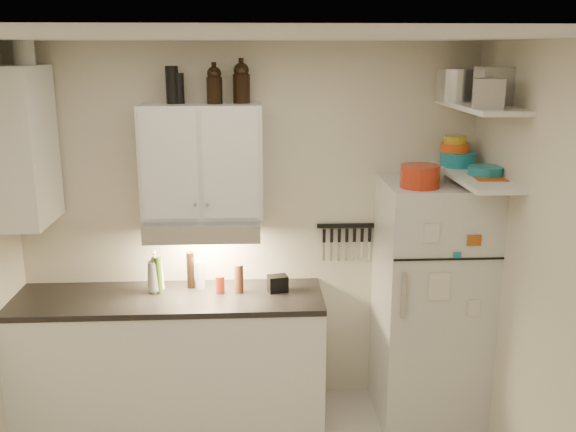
{
  "coord_description": "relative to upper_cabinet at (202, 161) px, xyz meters",
  "views": [
    {
      "loc": [
        0.05,
        -2.92,
        2.55
      ],
      "look_at": [
        0.25,
        0.9,
        1.55
      ],
      "focal_mm": 40.0,
      "sensor_mm": 36.0,
      "label": 1
    }
  ],
  "objects": [
    {
      "name": "oil_bottle",
      "position": [
        -0.32,
        -0.08,
        -0.78
      ],
      "size": [
        0.07,
        0.07,
        0.26
      ],
      "primitive_type": "cylinder",
      "rotation": [
        0.0,
        0.0,
        0.42
      ],
      "color": "#3D5E17",
      "rests_on": "countertop"
    },
    {
      "name": "right_wall",
      "position": [
        1.91,
        -1.33,
        -0.53
      ],
      "size": [
        0.02,
        3.0,
        2.6
      ],
      "primitive_type": "cube",
      "color": "beige",
      "rests_on": "ground"
    },
    {
      "name": "plates",
      "position": [
        1.81,
        -0.34,
        -0.02
      ],
      "size": [
        0.24,
        0.24,
        0.05
      ],
      "primitive_type": "cylinder",
      "rotation": [
        0.0,
        0.0,
        0.09
      ],
      "color": "teal",
      "rests_on": "shelf_lo"
    },
    {
      "name": "back_wall",
      "position": [
        0.3,
        0.18,
        -0.53
      ],
      "size": [
        3.2,
        0.02,
        2.6
      ],
      "primitive_type": "cube",
      "color": "beige",
      "rests_on": "ground"
    },
    {
      "name": "fridge",
      "position": [
        1.55,
        -0.18,
        -0.98
      ],
      "size": [
        0.7,
        0.68,
        1.7
      ],
      "primitive_type": "cube",
      "color": "silver",
      "rests_on": "floor"
    },
    {
      "name": "ceiling",
      "position": [
        0.3,
        -1.33,
        0.78
      ],
      "size": [
        3.2,
        3.0,
        0.02
      ],
      "primitive_type": "cube",
      "color": "white",
      "rests_on": "ground"
    },
    {
      "name": "shelf_hi",
      "position": [
        1.75,
        -0.31,
        0.38
      ],
      "size": [
        0.3,
        0.95,
        0.03
      ],
      "primitive_type": "cube",
      "color": "white",
      "rests_on": "right_wall"
    },
    {
      "name": "caddy",
      "position": [
        0.5,
        -0.08,
        -0.85
      ],
      "size": [
        0.15,
        0.12,
        0.11
      ],
      "primitive_type": "cube",
      "rotation": [
        0.0,
        0.0,
        0.24
      ],
      "color": "black",
      "rests_on": "countertop"
    },
    {
      "name": "shelf_lo",
      "position": [
        1.75,
        -0.31,
        -0.07
      ],
      "size": [
        0.3,
        0.95,
        0.03
      ],
      "primitive_type": "cube",
      "color": "white",
      "rests_on": "right_wall"
    },
    {
      "name": "red_jar",
      "position": [
        0.1,
        -0.09,
        -0.84
      ],
      "size": [
        0.07,
        0.07,
        0.12
      ],
      "primitive_type": "cylinder",
      "rotation": [
        0.0,
        0.0,
        -0.11
      ],
      "color": "#AC2C14",
      "rests_on": "countertop"
    },
    {
      "name": "tin_b",
      "position": [
        1.69,
        -0.59,
        0.48
      ],
      "size": [
        0.21,
        0.21,
        0.17
      ],
      "primitive_type": "cube",
      "rotation": [
        0.0,
        0.0,
        -0.28
      ],
      "color": "#AAAAAD",
      "rests_on": "shelf_hi"
    },
    {
      "name": "range_hood",
      "position": [
        0.0,
        -0.06,
        -0.44
      ],
      "size": [
        0.76,
        0.46,
        0.12
      ],
      "primitive_type": "cube",
      "color": "silver",
      "rests_on": "back_wall"
    },
    {
      "name": "upper_cabinet",
      "position": [
        0.0,
        0.0,
        0.0
      ],
      "size": [
        0.8,
        0.33,
        0.75
      ],
      "primitive_type": "cube",
      "color": "white",
      "rests_on": "back_wall"
    },
    {
      "name": "dutch_oven",
      "position": [
        1.39,
        -0.34,
        -0.05
      ],
      "size": [
        0.3,
        0.3,
        0.14
      ],
      "primitive_type": "cylinder",
      "rotation": [
        0.0,
        0.0,
        0.27
      ],
      "color": "#AC2C14",
      "rests_on": "fridge"
    },
    {
      "name": "stock_pot",
      "position": [
        1.69,
        -0.02,
        0.49
      ],
      "size": [
        0.33,
        0.33,
        0.21
      ],
      "primitive_type": "cylinder",
      "rotation": [
        0.0,
        0.0,
        0.15
      ],
      "color": "silver",
      "rests_on": "shelf_hi"
    },
    {
      "name": "vinegar_bottle",
      "position": [
        -0.11,
        0.02,
        -0.78
      ],
      "size": [
        0.07,
        0.07,
        0.26
      ],
      "primitive_type": "cylinder",
      "rotation": [
        0.0,
        0.0,
        0.25
      ],
      "color": "black",
      "rests_on": "countertop"
    },
    {
      "name": "growler_a",
      "position": [
        0.09,
        0.01,
        0.5
      ],
      "size": [
        0.13,
        0.13,
        0.25
      ],
      "primitive_type": null,
      "rotation": [
        0.0,
        0.0,
        -0.37
      ],
      "color": "black",
      "rests_on": "upper_cabinet"
    },
    {
      "name": "side_cabinet",
      "position": [
        -1.14,
        -0.14,
        0.12
      ],
      "size": [
        0.33,
        0.55,
        1.0
      ],
      "primitive_type": "cube",
      "color": "white",
      "rests_on": "left_wall"
    },
    {
      "name": "bowl_teal",
      "position": [
        1.73,
        -0.02,
        -0.0
      ],
      "size": [
        0.24,
        0.24,
        0.1
      ],
      "primitive_type": "cylinder",
      "color": "teal",
      "rests_on": "shelf_lo"
    },
    {
      "name": "side_jar",
      "position": [
        -1.07,
        -0.09,
        0.71
      ],
      "size": [
        0.13,
        0.13,
        0.17
      ],
      "primitive_type": "cylinder",
      "rotation": [
        0.0,
        0.0,
        0.04
      ],
      "color": "silver",
      "rests_on": "side_cabinet"
    },
    {
      "name": "spice_jar",
      "position": [
        1.56,
        -0.18,
        -0.07
      ],
      "size": [
        0.07,
        0.07,
        0.1
      ],
      "primitive_type": "cylinder",
      "rotation": [
        0.0,
        0.0,
        0.17
      ],
      "color": "silver",
      "rests_on": "fridge"
    },
    {
      "name": "thermos_b",
      "position": [
        -0.18,
        0.03,
        0.5
      ],
      "size": [
        0.11,
        0.11,
        0.24
      ],
      "primitive_type": "cylinder",
      "rotation": [
        0.0,
        0.0,
        0.36
      ],
      "color": "black",
      "rests_on": "upper_cabinet"
    },
    {
      "name": "soap_bottle",
      "position": [
        -0.34,
        -0.05,
        -0.74
      ],
      "size": [
        0.14,
        0.14,
        0.34
      ],
      "primitive_type": "imported",
      "rotation": [
        0.0,
        0.0,
        -0.11
      ],
      "color": "white",
      "rests_on": "countertop"
    },
    {
      "name": "bowl_yellow",
      "position": [
        1.7,
        -0.0,
        0.13
      ],
      "size": [
        0.15,
        0.15,
        0.05
      ],
      "primitive_type": "cylinder",
      "color": "gold",
      "rests_on": "bowl_orange"
    },
    {
      "name": "countertop",
      "position": [
        -0.25,
        -0.14,
        -0.93
      ],
      "size": [
        2.1,
        0.62,
        0.04
      ],
      "primitive_type": "cube",
      "color": "black",
      "rests_on": "base_cabinet"
    },
    {
      "name": "clear_bottle",
      "position": [
        -0.04,
        0.0,
        -0.81
      ],
      "size": [
        0.08,
        0.08,
        0.2
      ],
      "primitive_type": "cylinder",
      "rotation": [
        0.0,
        0.0,
        0.21
      ],
      "color": "silver",
      "rests_on": "countertop"
    },
    {
      "name": "tin_a",
      "position": [
        1.83,
        -0.35,
        0.5
      ],
      "size": [
        0.23,
        0.21,
        0.23
      ],
      "primitive_type": "cube",
      "rotation": [
        0.0,
        0.0,
        -0.01
      ],
      "color": "#AAAAAD",
      "rests_on": "shelf_hi"
    },
    {
      "name": "thermos_a",
      "position": [
        -0.14,
        0.03,
        0.47
      ],
      "size": [
        0.08,
        0.08,
        0.2
      ],
      "primitive_type": "cylinder",
      "rotation": [
        0.0,
        0.0,
        -0.29
      ],
      "color": "black",
      "rests_on": "upper_cabinet"
    },
    {
      "name": "knife_strip",
      "position": [
        1.0,
        0.15,
        -0.51
      ],
      "size": [
        0.42,
        0.02,
        0.03
      ],
      "primitive_type": "cube",
      "color": "black",
      "rests_on": "back_wall"
    },
    {
      "name": "base_cabinet",
      "position": [
        -0.25,
        -0.14,
        -1.39
      ],
      "size": [
        2.1,
        0.6,
        0.88
      ],
      "primitive_type": "cube",
      "color": "white",
      "rests_on": "floor"
    },
    {
      "name": "book_stack",
      "position": [
        1.8,
        -0.43,
        -0.09
      ],
      "size": [
        0.21,
        0.25,
        0.08
      ],
      "primitive_type": "cube",
      "rotation": [
        0.0,
        0.0,
        -0.09
      ],
      "color": "#AF5015",
      "rests_on": "fridge"
    },
    {
      "name": "bowl_orange",
      "position": [
        1.7,
        -0.0,
        0.08
      ],
      "size": [
        0.19,
        0.19,
        0.06
      ],
      "primitive_type": "cylinder",
      "color": "#EF5516",
      "rests_on": "bowl_teal"
    },
    {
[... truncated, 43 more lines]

